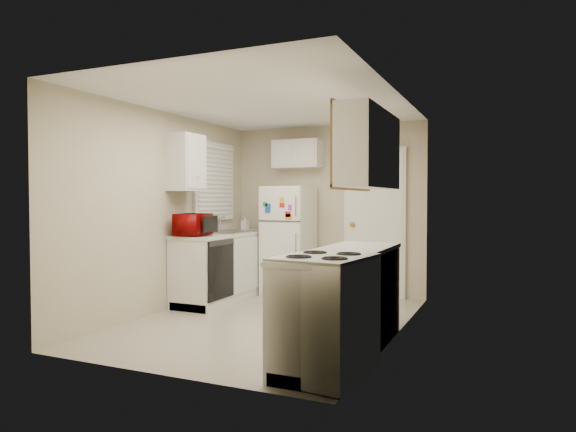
% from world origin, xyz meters
% --- Properties ---
extents(floor, '(3.80, 3.80, 0.00)m').
position_xyz_m(floor, '(0.00, 0.00, 0.00)').
color(floor, '#BDB6A0').
rests_on(floor, ground).
extents(ceiling, '(3.80, 3.80, 0.00)m').
position_xyz_m(ceiling, '(0.00, 0.00, 2.40)').
color(ceiling, white).
rests_on(ceiling, floor).
extents(wall_left, '(3.80, 3.80, 0.00)m').
position_xyz_m(wall_left, '(-1.40, 0.00, 1.20)').
color(wall_left, '#C1B597').
rests_on(wall_left, floor).
extents(wall_right, '(3.80, 3.80, 0.00)m').
position_xyz_m(wall_right, '(1.40, 0.00, 1.20)').
color(wall_right, '#C1B597').
rests_on(wall_right, floor).
extents(wall_back, '(2.80, 2.80, 0.00)m').
position_xyz_m(wall_back, '(0.00, 1.90, 1.20)').
color(wall_back, '#C1B597').
rests_on(wall_back, floor).
extents(wall_front, '(2.80, 2.80, 0.00)m').
position_xyz_m(wall_front, '(0.00, -1.90, 1.20)').
color(wall_front, '#C1B597').
rests_on(wall_front, floor).
extents(left_counter, '(0.60, 1.80, 0.90)m').
position_xyz_m(left_counter, '(-1.10, 0.90, 0.45)').
color(left_counter, silver).
rests_on(left_counter, floor).
extents(dishwasher, '(0.03, 0.58, 0.72)m').
position_xyz_m(dishwasher, '(-0.81, 0.30, 0.49)').
color(dishwasher, black).
rests_on(dishwasher, floor).
extents(sink, '(0.54, 0.74, 0.16)m').
position_xyz_m(sink, '(-1.10, 1.05, 0.86)').
color(sink, gray).
rests_on(sink, left_counter).
extents(microwave, '(0.53, 0.36, 0.33)m').
position_xyz_m(microwave, '(-1.15, 0.22, 1.05)').
color(microwave, '#8E0404').
rests_on(microwave, left_counter).
extents(soap_bottle, '(0.10, 0.10, 0.20)m').
position_xyz_m(soap_bottle, '(-1.15, 1.55, 1.00)').
color(soap_bottle, beige).
rests_on(soap_bottle, left_counter).
extents(window_blinds, '(0.10, 0.98, 1.08)m').
position_xyz_m(window_blinds, '(-1.36, 1.05, 1.60)').
color(window_blinds, silver).
rests_on(window_blinds, wall_left).
extents(upper_cabinet_left, '(0.30, 0.45, 0.70)m').
position_xyz_m(upper_cabinet_left, '(-1.25, 0.22, 1.80)').
color(upper_cabinet_left, silver).
rests_on(upper_cabinet_left, wall_left).
extents(refrigerator, '(0.64, 0.63, 1.53)m').
position_xyz_m(refrigerator, '(-0.46, 1.56, 0.76)').
color(refrigerator, white).
rests_on(refrigerator, floor).
extents(cabinet_over_fridge, '(0.70, 0.30, 0.40)m').
position_xyz_m(cabinet_over_fridge, '(-0.40, 1.75, 2.00)').
color(cabinet_over_fridge, silver).
rests_on(cabinet_over_fridge, wall_back).
extents(interior_door, '(0.86, 0.06, 2.08)m').
position_xyz_m(interior_door, '(0.70, 1.86, 1.02)').
color(interior_door, white).
rests_on(interior_door, floor).
extents(right_counter, '(0.60, 2.00, 0.90)m').
position_xyz_m(right_counter, '(1.10, -0.80, 0.45)').
color(right_counter, silver).
rests_on(right_counter, floor).
extents(stove, '(0.71, 0.83, 0.93)m').
position_xyz_m(stove, '(1.14, -1.41, 0.46)').
color(stove, white).
rests_on(stove, floor).
extents(upper_cabinet_right, '(0.30, 1.20, 0.70)m').
position_xyz_m(upper_cabinet_right, '(1.25, -0.50, 1.80)').
color(upper_cabinet_right, silver).
rests_on(upper_cabinet_right, wall_right).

